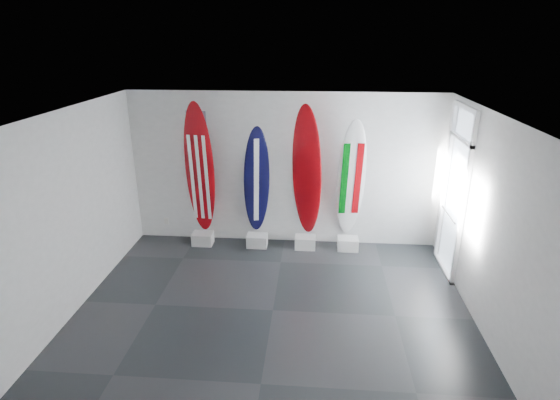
# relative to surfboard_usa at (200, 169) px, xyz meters

# --- Properties ---
(floor) EXTENTS (6.00, 6.00, 0.00)m
(floor) POSITION_rel_surfboard_usa_xyz_m (1.62, -2.28, -1.54)
(floor) COLOR black
(floor) RESTS_ON ground
(ceiling) EXTENTS (6.00, 6.00, 0.00)m
(ceiling) POSITION_rel_surfboard_usa_xyz_m (1.62, -2.28, 1.46)
(ceiling) COLOR white
(ceiling) RESTS_ON wall_back
(wall_back) EXTENTS (6.00, 0.00, 6.00)m
(wall_back) POSITION_rel_surfboard_usa_xyz_m (1.62, 0.22, -0.04)
(wall_back) COLOR silver
(wall_back) RESTS_ON ground
(wall_front) EXTENTS (6.00, 0.00, 6.00)m
(wall_front) POSITION_rel_surfboard_usa_xyz_m (1.62, -4.78, -0.04)
(wall_front) COLOR silver
(wall_front) RESTS_ON ground
(wall_left) EXTENTS (0.00, 5.00, 5.00)m
(wall_left) POSITION_rel_surfboard_usa_xyz_m (-1.38, -2.28, -0.04)
(wall_left) COLOR silver
(wall_left) RESTS_ON ground
(wall_right) EXTENTS (0.00, 5.00, 5.00)m
(wall_right) POSITION_rel_surfboard_usa_xyz_m (4.62, -2.28, -0.04)
(wall_right) COLOR silver
(wall_right) RESTS_ON ground
(display_block_usa) EXTENTS (0.40, 0.30, 0.24)m
(display_block_usa) POSITION_rel_surfboard_usa_xyz_m (0.00, -0.10, -1.42)
(display_block_usa) COLOR silver
(display_block_usa) RESTS_ON floor
(surfboard_usa) EXTENTS (0.62, 0.33, 2.61)m
(surfboard_usa) POSITION_rel_surfboard_usa_xyz_m (0.00, 0.00, 0.00)
(surfboard_usa) COLOR maroon
(surfboard_usa) RESTS_ON display_block_usa
(display_block_navy) EXTENTS (0.40, 0.30, 0.24)m
(display_block_navy) POSITION_rel_surfboard_usa_xyz_m (1.10, -0.10, -1.42)
(display_block_navy) COLOR silver
(display_block_navy) RESTS_ON floor
(surfboard_navy) EXTENTS (0.59, 0.52, 2.20)m
(surfboard_navy) POSITION_rel_surfboard_usa_xyz_m (1.10, 0.00, -0.21)
(surfboard_navy) COLOR black
(surfboard_navy) RESTS_ON display_block_navy
(display_block_swiss) EXTENTS (0.40, 0.30, 0.24)m
(display_block_swiss) POSITION_rel_surfboard_usa_xyz_m (2.06, -0.10, -1.42)
(display_block_swiss) COLOR silver
(display_block_swiss) RESTS_ON floor
(surfboard_swiss) EXTENTS (0.67, 0.52, 2.60)m
(surfboard_swiss) POSITION_rel_surfboard_usa_xyz_m (2.06, 0.00, -0.01)
(surfboard_swiss) COLOR maroon
(surfboard_swiss) RESTS_ON display_block_swiss
(display_block_italy) EXTENTS (0.40, 0.30, 0.24)m
(display_block_italy) POSITION_rel_surfboard_usa_xyz_m (2.89, -0.10, -1.42)
(display_block_italy) COLOR silver
(display_block_italy) RESTS_ON floor
(surfboard_italy) EXTENTS (0.59, 0.50, 2.36)m
(surfboard_italy) POSITION_rel_surfboard_usa_xyz_m (2.89, 0.00, -0.13)
(surfboard_italy) COLOR white
(surfboard_italy) RESTS_ON display_block_italy
(wall_outlet) EXTENTS (0.09, 0.02, 0.13)m
(wall_outlet) POSITION_rel_surfboard_usa_xyz_m (-0.83, 0.20, -1.19)
(wall_outlet) COLOR silver
(wall_outlet) RESTS_ON wall_back
(glass_door) EXTENTS (0.12, 1.16, 2.85)m
(glass_door) POSITION_rel_surfboard_usa_xyz_m (4.59, -0.73, -0.12)
(glass_door) COLOR white
(glass_door) RESTS_ON floor
(balcony) EXTENTS (2.80, 2.20, 1.20)m
(balcony) POSITION_rel_surfboard_usa_xyz_m (5.92, -0.73, -1.04)
(balcony) COLOR slate
(balcony) RESTS_ON ground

